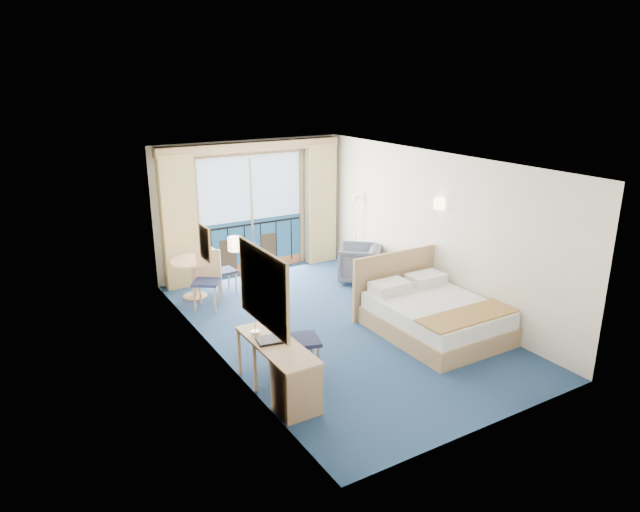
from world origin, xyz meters
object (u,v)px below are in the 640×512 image
Objects in this scene: floor_lamp at (356,214)px; desk at (292,379)px; round_table at (193,269)px; armchair at (360,263)px; nightstand at (403,281)px; bed at (433,314)px; desk_chair at (294,335)px; table_chair_b at (207,276)px; table_chair_a at (220,268)px.

desk is (-3.57, -3.89, -0.82)m from floor_lamp.
round_table reaches higher than desk.
floor_lamp is (0.30, 0.60, 0.84)m from armchair.
round_table is (-3.31, 1.91, 0.27)m from nightstand.
armchair is 1.08m from floor_lamp.
desk is 1.84× the size of round_table.
desk_chair is at bearing -177.94° from bed.
table_chair_b reaches higher than armchair.
round_table is (-0.21, 3.48, -0.06)m from desk_chair.
desk is 1.68× the size of table_chair_a.
table_chair_b is at bearing -82.41° from round_table.
nightstand is at bearing -30.02° from round_table.
nightstand is at bearing 68.57° from bed.
floor_lamp is (0.07, 1.67, 0.92)m from nightstand.
desk_chair is (-3.18, -3.24, -0.59)m from floor_lamp.
nightstand is (0.58, 1.47, -0.02)m from bed.
table_chair_b is (-3.24, 1.38, 0.29)m from nightstand.
desk is 1.36× the size of desk_chair.
round_table reaches higher than nightstand.
desk_chair is 1.07× the size of table_chair_b.
bed reaches higher than round_table.
bed is 1.30× the size of floor_lamp.
round_table is at bearing 87.43° from desk.
armchair reaches higher than round_table.
bed is at bearing -51.09° from round_table.
nightstand is at bearing -128.16° from table_chair_a.
nightstand is 3.84m from round_table.
round_table is at bearing 128.91° from bed.
round_table is at bearing 78.46° from table_chair_a.
bed is 2.56× the size of round_table.
floor_lamp reaches higher than bed.
desk is at bearing -4.07° from armchair.
round_table is at bearing -64.52° from armchair.
armchair is (-0.22, 1.07, 0.08)m from nightstand.
desk_chair is (-3.11, -1.57, 0.33)m from nightstand.
table_chair_b is (0.26, 3.60, 0.19)m from desk.
bed reaches higher than table_chair_a.
table_chair_a is 0.65m from table_chair_b.
desk_chair reaches higher than table_chair_a.
bed is 3.02m from desk.
table_chair_a reaches higher than round_table.
bed is 2.04× the size of table_chair_b.
desk is 0.80m from desk_chair.
armchair is at bearing 45.10° from desk.
table_chair_b reaches higher than round_table.
round_table is at bearing 175.89° from floor_lamp.
floor_lamp is 3.46m from round_table.
desk is (-3.50, -2.22, 0.10)m from nightstand.
floor_lamp is 1.81× the size of table_chair_a.
armchair is 3.21m from round_table.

